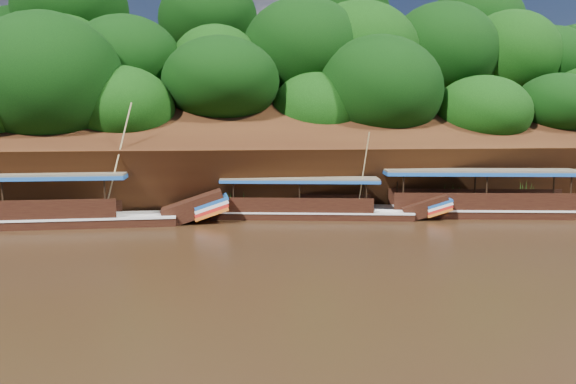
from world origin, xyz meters
name	(u,v)px	position (x,y,z in m)	size (l,w,h in m)	color
ground	(379,248)	(0.00, 0.00, 0.00)	(160.00, 160.00, 0.00)	black
riverbank	(275,168)	(-0.01, 22.73, 1.89)	(120.00, 30.06, 19.40)	black
boat_0	(511,206)	(10.25, 6.44, 0.59)	(16.18, 6.12, 7.29)	black
boat_1	(324,209)	(-0.03, 8.08, 0.50)	(12.84, 5.10, 5.09)	black
boat_2	(48,214)	(-14.22, 8.42, 0.60)	(17.02, 3.27, 6.66)	black
reeds	(261,201)	(-3.27, 9.52, 0.84)	(47.43, 2.44, 1.83)	#1F5C17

